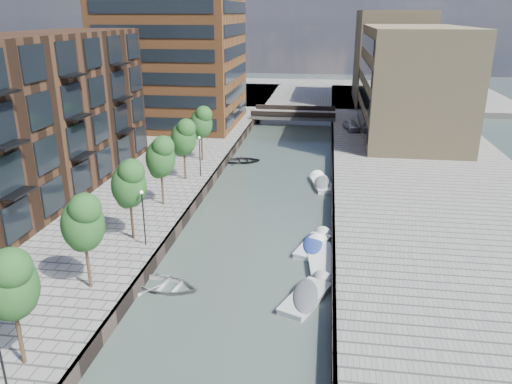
% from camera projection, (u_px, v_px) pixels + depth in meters
% --- Properties ---
extents(water, '(300.00, 300.00, 0.00)m').
position_uv_depth(water, '(271.00, 189.00, 49.88)').
color(water, '#38473F').
rests_on(water, ground).
extents(quay_right, '(20.00, 140.00, 1.00)m').
position_uv_depth(quay_right, '(438.00, 192.00, 47.59)').
color(quay_right, gray).
rests_on(quay_right, ground).
extents(quay_wall_left, '(0.25, 140.00, 1.00)m').
position_uv_depth(quay_wall_left, '(211.00, 181.00, 50.52)').
color(quay_wall_left, '#332823').
rests_on(quay_wall_left, ground).
extents(quay_wall_right, '(0.25, 140.00, 1.00)m').
position_uv_depth(quay_wall_right, '(333.00, 187.00, 48.90)').
color(quay_wall_right, '#332823').
rests_on(quay_wall_right, ground).
extents(far_closure, '(80.00, 40.00, 1.00)m').
position_uv_depth(far_closure, '(303.00, 93.00, 105.59)').
color(far_closure, gray).
rests_on(far_closure, ground).
extents(apartment_block, '(8.00, 38.00, 14.00)m').
position_uv_depth(apartment_block, '(14.00, 125.00, 40.51)').
color(apartment_block, '#311E13').
rests_on(apartment_block, quay_left).
extents(tower, '(18.00, 18.00, 30.00)m').
position_uv_depth(tower, '(172.00, 17.00, 70.00)').
color(tower, brown).
rests_on(tower, quay_left).
extents(tan_block_near, '(12.00, 25.00, 14.00)m').
position_uv_depth(tan_block_near, '(411.00, 82.00, 65.53)').
color(tan_block_near, '#96815C').
rests_on(tan_block_near, quay_right).
extents(tan_block_far, '(12.00, 20.00, 16.00)m').
position_uv_depth(tan_block_far, '(390.00, 58.00, 89.40)').
color(tan_block_far, '#96815C').
rests_on(tan_block_far, quay_right).
extents(bridge, '(13.00, 6.00, 1.30)m').
position_uv_depth(bridge, '(294.00, 114.00, 79.21)').
color(bridge, gray).
rests_on(bridge, ground).
extents(tree_1, '(2.50, 2.50, 5.95)m').
position_uv_depth(tree_1, '(9.00, 282.00, 22.20)').
color(tree_1, '#382619').
rests_on(tree_1, quay_left).
extents(tree_2, '(2.50, 2.50, 5.95)m').
position_uv_depth(tree_2, '(83.00, 221.00, 28.72)').
color(tree_2, '#382619').
rests_on(tree_2, quay_left).
extents(tree_3, '(2.50, 2.50, 5.95)m').
position_uv_depth(tree_3, '(129.00, 183.00, 35.24)').
color(tree_3, '#382619').
rests_on(tree_3, quay_left).
extents(tree_4, '(2.50, 2.50, 5.95)m').
position_uv_depth(tree_4, '(160.00, 156.00, 41.76)').
color(tree_4, '#382619').
rests_on(tree_4, quay_left).
extents(tree_5, '(2.50, 2.50, 5.95)m').
position_uv_depth(tree_5, '(183.00, 137.00, 48.28)').
color(tree_5, '#382619').
rests_on(tree_5, quay_left).
extents(tree_6, '(2.50, 2.50, 5.95)m').
position_uv_depth(tree_6, '(201.00, 122.00, 54.80)').
color(tree_6, '#382619').
rests_on(tree_6, quay_left).
extents(lamp_0, '(0.24, 0.24, 4.12)m').
position_uv_depth(lamp_0, '(2.00, 362.00, 19.85)').
color(lamp_0, black).
rests_on(lamp_0, quay_left).
extents(lamp_1, '(0.24, 0.24, 4.12)m').
position_uv_depth(lamp_1, '(143.00, 212.00, 34.75)').
color(lamp_1, black).
rests_on(lamp_1, quay_left).
extents(lamp_2, '(0.24, 0.24, 4.12)m').
position_uv_depth(lamp_2, '(200.00, 152.00, 49.65)').
color(lamp_2, black).
rests_on(lamp_2, quay_left).
extents(sloop_3, '(4.91, 3.90, 0.91)m').
position_uv_depth(sloop_3, '(166.00, 288.00, 31.89)').
color(sloop_3, '#B2B1B0').
rests_on(sloop_3, ground).
extents(sloop_4, '(4.89, 3.95, 0.89)m').
position_uv_depth(sloop_4, '(242.00, 162.00, 58.76)').
color(sloop_4, black).
rests_on(sloop_4, ground).
extents(motorboat_1, '(3.41, 5.10, 1.61)m').
position_uv_depth(motorboat_1, '(309.00, 295.00, 30.76)').
color(motorboat_1, silver).
rests_on(motorboat_1, ground).
extents(motorboat_2, '(2.41, 5.44, 1.75)m').
position_uv_depth(motorboat_2, '(320.00, 257.00, 35.81)').
color(motorboat_2, white).
rests_on(motorboat_2, ground).
extents(motorboat_3, '(2.88, 4.89, 1.54)m').
position_uv_depth(motorboat_3, '(315.00, 244.00, 37.53)').
color(motorboat_3, white).
rests_on(motorboat_3, ground).
extents(motorboat_4, '(2.77, 5.27, 1.67)m').
position_uv_depth(motorboat_4, '(321.00, 183.00, 50.92)').
color(motorboat_4, white).
rests_on(motorboat_4, ground).
extents(car, '(2.69, 4.49, 1.43)m').
position_uv_depth(car, '(351.00, 125.00, 70.07)').
color(car, '#B6B8BB').
rests_on(car, quay_right).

